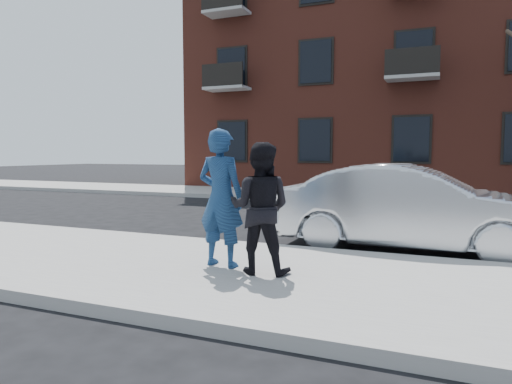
% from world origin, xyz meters
% --- Properties ---
extents(ground, '(100.00, 100.00, 0.00)m').
position_xyz_m(ground, '(0.00, 0.00, 0.00)').
color(ground, black).
rests_on(ground, ground).
extents(near_sidewalk, '(50.00, 3.50, 0.15)m').
position_xyz_m(near_sidewalk, '(0.00, -0.25, 0.07)').
color(near_sidewalk, gray).
rests_on(near_sidewalk, ground).
extents(near_curb, '(50.00, 0.10, 0.15)m').
position_xyz_m(near_curb, '(0.00, 1.55, 0.07)').
color(near_curb, '#999691').
rests_on(near_curb, ground).
extents(far_sidewalk, '(50.00, 3.50, 0.15)m').
position_xyz_m(far_sidewalk, '(0.00, 11.25, 0.07)').
color(far_sidewalk, gray).
rests_on(far_sidewalk, ground).
extents(far_curb, '(50.00, 0.10, 0.15)m').
position_xyz_m(far_curb, '(0.00, 9.45, 0.07)').
color(far_curb, '#999691').
rests_on(far_curb, ground).
extents(apartment_building, '(24.30, 10.30, 12.30)m').
position_xyz_m(apartment_building, '(2.00, 18.00, 6.16)').
color(apartment_building, maroon).
rests_on(apartment_building, ground).
extents(silver_sedan, '(4.58, 1.73, 1.49)m').
position_xyz_m(silver_sedan, '(0.79, 2.55, 0.75)').
color(silver_sedan, '#B7BABF').
rests_on(silver_sedan, ground).
extents(man_hoodie, '(0.72, 0.54, 1.86)m').
position_xyz_m(man_hoodie, '(-1.50, -0.09, 1.08)').
color(man_hoodie, navy).
rests_on(man_hoodie, near_sidewalk).
extents(man_peacoat, '(0.88, 0.73, 1.67)m').
position_xyz_m(man_peacoat, '(-0.88, -0.22, 0.99)').
color(man_peacoat, black).
rests_on(man_peacoat, near_sidewalk).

